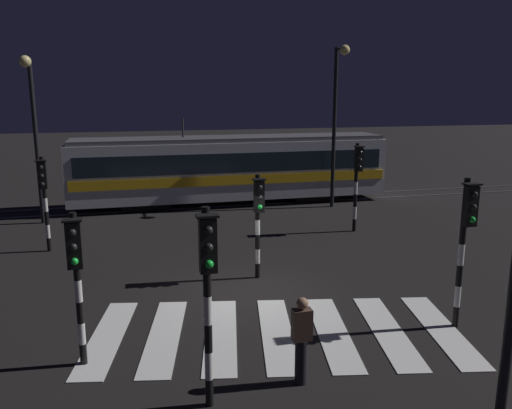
# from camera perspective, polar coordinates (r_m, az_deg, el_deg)

# --- Properties ---
(ground_plane) EXTENTS (120.00, 120.00, 0.00)m
(ground_plane) POSITION_cam_1_polar(r_m,az_deg,el_deg) (14.37, -0.53, -9.68)
(ground_plane) COLOR black
(rail_near) EXTENTS (80.00, 0.12, 0.03)m
(rail_near) POSITION_cam_1_polar(r_m,az_deg,el_deg) (24.56, -6.47, -0.36)
(rail_near) COLOR #59595E
(rail_near) RESTS_ON ground
(rail_far) EXTENTS (80.00, 0.12, 0.03)m
(rail_far) POSITION_cam_1_polar(r_m,az_deg,el_deg) (25.95, -6.89, 0.32)
(rail_far) COLOR #59595E
(rail_far) RESTS_ON ground
(crosswalk_zebra) EXTENTS (8.89, 5.30, 0.02)m
(crosswalk_zebra) POSITION_cam_1_polar(r_m,az_deg,el_deg) (12.17, 2.30, -13.88)
(crosswalk_zebra) COLOR silver
(crosswalk_zebra) RESTS_ON ground
(traffic_light_corner_far_left) EXTENTS (0.36, 0.42, 3.26)m
(traffic_light_corner_far_left) POSITION_cam_1_polar(r_m,az_deg,el_deg) (18.73, -22.23, 1.47)
(traffic_light_corner_far_left) COLOR black
(traffic_light_corner_far_left) RESTS_ON ground
(traffic_light_median_centre) EXTENTS (0.36, 0.42, 3.07)m
(traffic_light_median_centre) POSITION_cam_1_polar(r_m,az_deg,el_deg) (14.82, 0.26, -0.76)
(traffic_light_median_centre) COLOR black
(traffic_light_median_centre) RESTS_ON ground
(traffic_light_corner_far_right) EXTENTS (0.36, 0.42, 3.45)m
(traffic_light_corner_far_right) POSITION_cam_1_polar(r_m,az_deg,el_deg) (20.25, 11.04, 3.28)
(traffic_light_corner_far_right) COLOR black
(traffic_light_corner_far_right) RESTS_ON ground
(traffic_light_kerb_mid_left) EXTENTS (0.36, 0.42, 3.57)m
(traffic_light_kerb_mid_left) POSITION_cam_1_polar(r_m,az_deg,el_deg) (8.65, -5.30, -8.24)
(traffic_light_kerb_mid_left) COLOR black
(traffic_light_kerb_mid_left) RESTS_ON ground
(traffic_light_corner_near_left) EXTENTS (0.36, 0.42, 3.14)m
(traffic_light_corner_near_left) POSITION_cam_1_polar(r_m,az_deg,el_deg) (10.59, -19.10, -6.59)
(traffic_light_corner_near_left) COLOR black
(traffic_light_corner_near_left) RESTS_ON ground
(traffic_light_corner_near_right) EXTENTS (0.36, 0.42, 3.52)m
(traffic_light_corner_near_right) POSITION_cam_1_polar(r_m,az_deg,el_deg) (12.50, 21.98, -2.77)
(traffic_light_corner_near_right) COLOR black
(traffic_light_corner_near_right) RESTS_ON ground
(street_lamp_trackside_right) EXTENTS (0.44, 1.21, 7.33)m
(street_lamp_trackside_right) POSITION_cam_1_polar(r_m,az_deg,el_deg) (24.20, 8.86, 10.42)
(street_lamp_trackside_right) COLOR black
(street_lamp_trackside_right) RESTS_ON ground
(street_lamp_trackside_left) EXTENTS (0.44, 1.21, 6.69)m
(street_lamp_trackside_left) POSITION_cam_1_polar(r_m,az_deg,el_deg) (22.57, -23.22, 8.56)
(street_lamp_trackside_left) COLOR black
(street_lamp_trackside_left) RESTS_ON ground
(tram) EXTENTS (15.28, 2.58, 4.15)m
(tram) POSITION_cam_1_polar(r_m,az_deg,el_deg) (25.23, -2.75, 4.04)
(tram) COLOR silver
(tram) RESTS_ON ground
(pedestrian_waiting_at_kerb) EXTENTS (0.36, 0.24, 1.71)m
(pedestrian_waiting_at_kerb) POSITION_cam_1_polar(r_m,az_deg,el_deg) (9.99, 5.02, -14.56)
(pedestrian_waiting_at_kerb) COLOR black
(pedestrian_waiting_at_kerb) RESTS_ON ground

